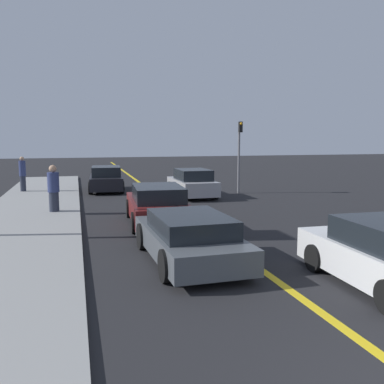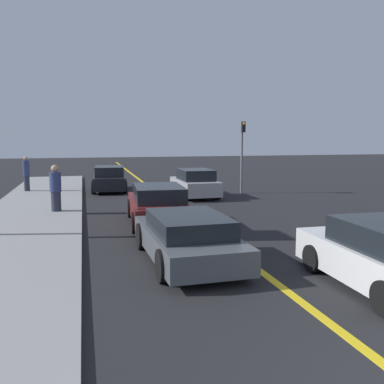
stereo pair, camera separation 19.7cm
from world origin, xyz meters
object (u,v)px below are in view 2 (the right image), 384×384
Objects in this scene: car_ahead_center at (187,237)px; pedestrian_mid_group at (26,174)px; car_far_distant at (158,205)px; car_parked_left_lot at (195,184)px; car_oncoming_far at (109,179)px; pedestrian_near_curb at (56,188)px; traffic_light at (242,149)px.

car_ahead_center is 2.44× the size of pedestrian_mid_group.
car_far_distant is 1.18× the size of car_parked_left_lot.
car_parked_left_lot is 5.24m from car_oncoming_far.
pedestrian_near_curb is 0.48× the size of traffic_light.
traffic_light is (9.17, 3.96, 1.32)m from pedestrian_near_curb.
pedestrian_mid_group is at bearing -179.48° from car_oncoming_far.
car_parked_left_lot is 1.02× the size of traffic_light.
car_ahead_center is 4.58m from car_far_distant.
car_far_distant is 2.52× the size of pedestrian_near_curb.
traffic_light reaches higher than car_far_distant.
car_far_distant is 1.13× the size of car_oncoming_far.
car_oncoming_far is 1.06× the size of traffic_light.
traffic_light reaches higher than car_parked_left_lot.
car_oncoming_far reaches higher than car_far_distant.
pedestrian_near_curb is at bearing -156.66° from traffic_light.
pedestrian_near_curb reaches higher than car_ahead_center.
pedestrian_mid_group reaches higher than car_oncoming_far.
pedestrian_mid_group is at bearing 155.89° from car_parked_left_lot.
car_oncoming_far is 2.18× the size of pedestrian_mid_group.
traffic_light is at bearing 53.54° from car_far_distant.
pedestrian_mid_group is at bearing 165.13° from traffic_light.
pedestrian_mid_group reaches higher than car_ahead_center.
pedestrian_mid_group reaches higher than car_parked_left_lot.
car_ahead_center is at bearing -82.68° from car_oncoming_far.
traffic_light is at bearing 23.34° from pedestrian_near_curb.
car_oncoming_far is at bearing 157.96° from traffic_light.
pedestrian_mid_group reaches higher than pedestrian_near_curb.
traffic_light is at bearing 61.62° from car_ahead_center.
car_far_distant is 1.20× the size of traffic_light.
car_ahead_center is at bearing -87.66° from car_far_distant.
pedestrian_near_curb is at bearing 113.12° from car_ahead_center.
pedestrian_mid_group is at bearing 122.18° from car_far_distant.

